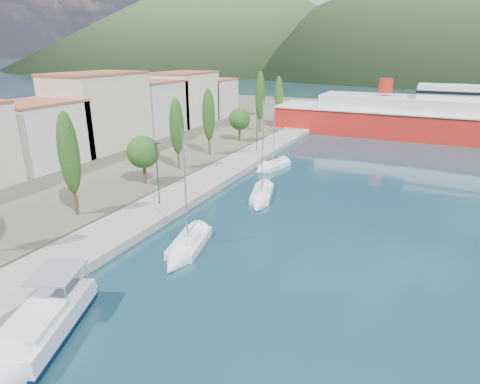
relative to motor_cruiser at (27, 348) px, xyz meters
The scene contains 11 objects.
ground 125.20m from the motor_cruiser, 88.57° to the left, with size 1400.00×1400.00×0.00m, color #173947.
quay 31.71m from the motor_cruiser, 100.70° to the left, with size 5.00×88.00×0.80m, color gray.
land_strip 60.17m from the motor_cruiser, 136.84° to the left, with size 70.00×148.00×0.70m, color #565644.
town_buildings 51.27m from the motor_cruiser, 124.48° to the left, with size 9.20×69.20×11.30m.
tree_row 38.70m from the motor_cruiser, 107.13° to the left, with size 3.61×63.48×10.93m.
lamp_posts 20.76m from the motor_cruiser, 106.71° to the left, with size 0.15×49.27×6.06m.
motor_cruiser is the anchor object (origin of this frame).
sailboat_near 12.62m from the motor_cruiser, 84.29° to the left, with size 3.78×7.71×10.64m.
sailboat_mid 26.06m from the motor_cruiser, 85.16° to the left, with size 4.12×8.12×11.30m.
sailboat_far 37.51m from the motor_cruiser, 92.32° to the left, with size 3.69×7.04×9.88m.
ferry 71.50m from the motor_cruiser, 76.58° to the left, with size 54.47×11.71×10.81m.
Camera 1 is at (14.06, -15.61, 15.16)m, focal length 30.00 mm.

